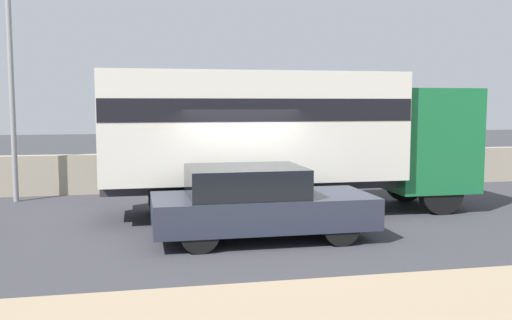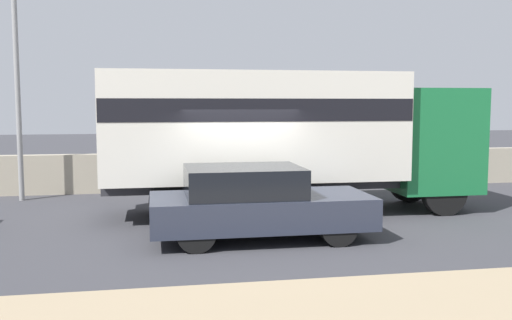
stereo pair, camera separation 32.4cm
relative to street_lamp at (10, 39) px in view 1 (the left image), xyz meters
The scene contains 5 objects.
ground_plane 8.76m from the street_lamp, 45.14° to the right, with size 80.00×80.00×0.00m, color #38383D.
stone_wall_backdrop 6.62m from the street_lamp, 10.14° to the left, with size 60.00×0.35×1.15m.
street_lamp is the anchor object (origin of this frame).
box_truck 7.61m from the street_lamp, 24.54° to the right, with size 8.87×2.59×3.33m.
car_hatchback 8.56m from the street_lamp, 45.31° to the right, with size 4.23×1.85×1.42m.
Camera 1 is at (-2.17, -10.73, 2.63)m, focal length 40.00 mm.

